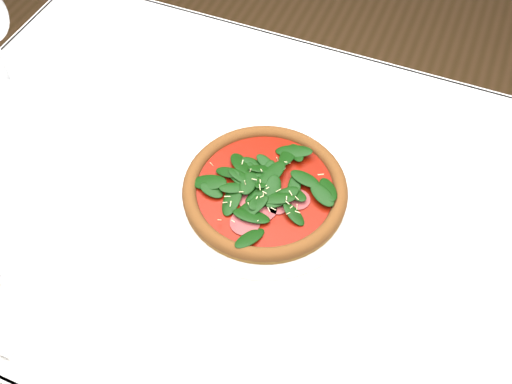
% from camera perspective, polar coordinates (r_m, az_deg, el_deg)
% --- Properties ---
extents(ground, '(6.00, 6.00, 0.00)m').
position_cam_1_polar(ground, '(1.60, -0.57, -16.23)').
color(ground, brown).
rests_on(ground, ground).
extents(dining_table, '(1.21, 0.81, 0.75)m').
position_cam_1_polar(dining_table, '(1.01, -0.87, -3.71)').
color(dining_table, silver).
rests_on(dining_table, ground).
extents(plate, '(0.31, 0.31, 0.01)m').
position_cam_1_polar(plate, '(0.92, 0.88, -0.22)').
color(plate, silver).
rests_on(plate, dining_table).
extents(pizza, '(0.31, 0.31, 0.03)m').
position_cam_1_polar(pizza, '(0.91, 0.90, 0.42)').
color(pizza, olive).
rests_on(pizza, plate).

